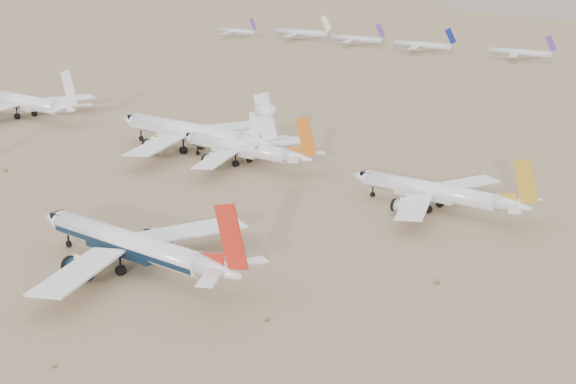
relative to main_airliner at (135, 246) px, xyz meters
The scene contains 6 objects.
ground 8.59m from the main_airliner, 21.05° to the right, with size 7000.00×7000.00×0.00m, color #846A4D.
main_airliner is the anchor object (origin of this frame).
row2_gold_tail 69.21m from the main_airliner, 68.55° to the left, with size 42.10×41.17×14.99m.
row2_orange_tail 75.87m from the main_airliner, 116.60° to the left, with size 44.05×43.09×15.71m.
row2_white_trijet 88.22m from the main_airliner, 127.65° to the left, with size 56.62×55.34×20.06m.
row2_white_twin 150.58m from the main_airliner, 152.72° to the left, with size 52.59×51.46×18.79m.
Camera 1 is at (96.90, -85.15, 54.80)m, focal length 50.00 mm.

